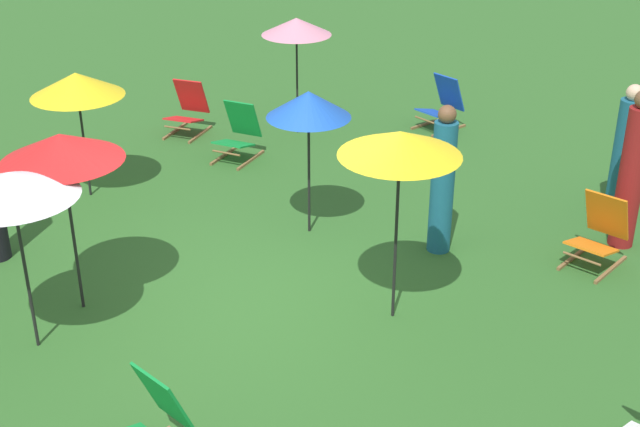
# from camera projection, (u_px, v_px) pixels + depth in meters

# --- Properties ---
(ground_plane) EXTENTS (40.00, 40.00, 0.00)m
(ground_plane) POSITION_uv_depth(u_px,v_px,m) (255.00, 297.00, 9.03)
(ground_plane) COLOR #2D6026
(deckchair_0) EXTENTS (0.60, 0.83, 0.83)m
(deckchair_0) POSITION_uv_depth(u_px,v_px,m) (238.00, 134.00, 12.32)
(deckchair_0) COLOR olive
(deckchair_0) RESTS_ON ground
(deckchair_1) EXTENTS (0.59, 0.82, 0.83)m
(deckchair_1) POSITION_uv_depth(u_px,v_px,m) (151.00, 426.00, 6.65)
(deckchair_1) COLOR olive
(deckchair_1) RESTS_ON ground
(deckchair_2) EXTENTS (0.56, 0.81, 0.83)m
(deckchair_2) POSITION_uv_depth(u_px,v_px,m) (599.00, 234.00, 9.53)
(deckchair_2) COLOR olive
(deckchair_2) RESTS_ON ground
(deckchair_6) EXTENTS (0.66, 0.86, 0.83)m
(deckchair_6) POSITION_uv_depth(u_px,v_px,m) (442.00, 105.00, 13.44)
(deckchair_6) COLOR olive
(deckchair_6) RESTS_ON ground
(deckchair_9) EXTENTS (0.66, 0.86, 0.83)m
(deckchair_9) POSITION_uv_depth(u_px,v_px,m) (188.00, 110.00, 13.23)
(deckchair_9) COLOR olive
(deckchair_9) RESTS_ON ground
(umbrella_0) EXTENTS (1.04, 1.04, 1.79)m
(umbrella_0) POSITION_uv_depth(u_px,v_px,m) (296.00, 27.00, 12.68)
(umbrella_0) COLOR black
(umbrella_0) RESTS_ON ground
(umbrella_1) EXTENTS (1.17, 1.17, 1.66)m
(umbrella_1) POSITION_uv_depth(u_px,v_px,m) (77.00, 85.00, 10.67)
(umbrella_1) COLOR black
(umbrella_1) RESTS_ON ground
(umbrella_2) EXTENTS (1.18, 1.18, 1.90)m
(umbrella_2) POSITION_uv_depth(u_px,v_px,m) (61.00, 148.00, 8.10)
(umbrella_2) COLOR black
(umbrella_2) RESTS_ON ground
(umbrella_3) EXTENTS (0.97, 0.97, 1.76)m
(umbrella_3) POSITION_uv_depth(u_px,v_px,m) (309.00, 105.00, 9.70)
(umbrella_3) COLOR black
(umbrella_3) RESTS_ON ground
(umbrella_4) EXTENTS (1.17, 1.17, 1.99)m
(umbrella_4) POSITION_uv_depth(u_px,v_px,m) (400.00, 144.00, 7.90)
(umbrella_4) COLOR black
(umbrella_4) RESTS_ON ground
(umbrella_5) EXTENTS (1.19, 1.19, 1.81)m
(umbrella_5) POSITION_uv_depth(u_px,v_px,m) (11.00, 185.00, 7.52)
(umbrella_5) COLOR black
(umbrella_5) RESTS_ON ground
(person_0) EXTENTS (0.29, 0.29, 1.75)m
(person_0) POSITION_uv_depth(u_px,v_px,m) (443.00, 183.00, 9.61)
(person_0) COLOR #195972
(person_0) RESTS_ON ground
(person_1) EXTENTS (0.31, 0.31, 1.88)m
(person_1) POSITION_uv_depth(u_px,v_px,m) (632.00, 173.00, 9.71)
(person_1) COLOR maroon
(person_1) RESTS_ON ground
(person_2) EXTENTS (0.30, 0.30, 1.70)m
(person_2) POSITION_uv_depth(u_px,v_px,m) (624.00, 156.00, 10.43)
(person_2) COLOR #195972
(person_2) RESTS_ON ground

